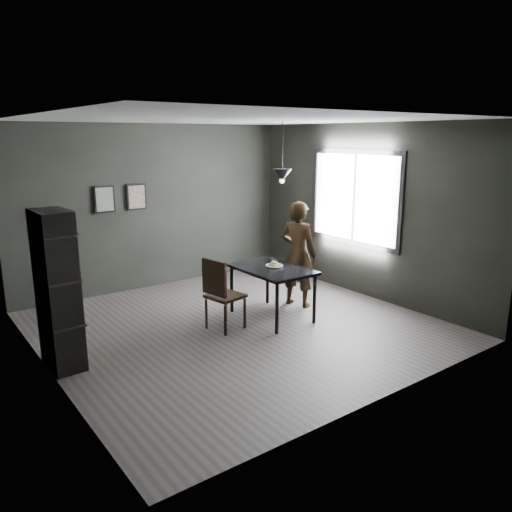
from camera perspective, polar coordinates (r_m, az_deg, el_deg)
ground at (r=7.06m, az=-2.06°, el=-7.99°), size 5.00×5.00×0.00m
back_wall at (r=8.83m, az=-11.42°, el=5.54°), size 5.00×0.10×2.80m
ceiling at (r=6.57m, az=-2.28°, el=15.35°), size 5.00×5.00×0.02m
window_assembly at (r=8.41m, az=11.15°, el=6.54°), size 0.04×1.96×1.56m
cafe_table at (r=7.19m, az=1.84°, el=-1.95°), size 0.80×1.20×0.75m
white_plate at (r=7.23m, az=2.09°, el=-1.16°), size 0.23×0.23×0.01m
donut_pile at (r=7.22m, az=2.10°, el=-0.92°), size 0.16×0.17×0.07m
woman at (r=7.69m, az=4.82°, el=0.21°), size 0.59×0.70×1.65m
wood_chair at (r=6.75m, az=-4.09°, el=-3.91°), size 0.51×0.51×1.01m
shelf_unit at (r=6.01m, az=-21.74°, el=-3.70°), size 0.37×0.62×1.82m
pendant_lamp at (r=7.18m, az=3.01°, el=9.21°), size 0.28×0.28×0.86m
framed_print_left at (r=8.43m, az=-16.95°, el=6.22°), size 0.34×0.04×0.44m
framed_print_right at (r=8.63m, az=-13.50°, el=6.59°), size 0.34×0.04×0.44m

